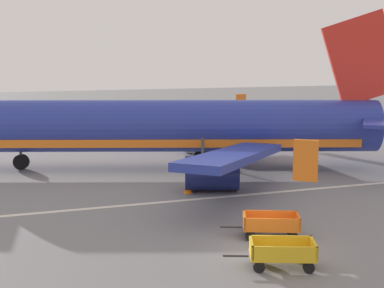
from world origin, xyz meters
The scene contains 8 objects.
ground_plane centered at (0.00, 0.00, 0.00)m, with size 220.00×220.00×0.00m, color slate.
apron_stripe centered at (0.00, 8.63, 0.01)m, with size 120.00×0.36×0.01m, color silver.
airplane centered at (1.81, 17.08, 3.05)m, with size 36.74×29.86×11.34m.
baggage_cart_nearest centered at (-0.33, -2.23, 0.60)m, with size 3.58×2.20×1.07m.
baggage_cart_second_in_row centered at (0.92, 1.19, 0.60)m, with size 3.57×2.24×1.07m.
traffic_cone_near_plane centered at (0.00, 10.20, 0.35)m, with size 0.54×0.54×0.70m, color orange.
traffic_cone_mid_apron centered at (0.83, 10.86, 0.32)m, with size 0.49×0.49×0.65m, color orange.
traffic_cone_by_carts centered at (2.46, 10.16, 0.32)m, with size 0.49×0.49×0.64m, color orange.
Camera 1 is at (-10.35, -20.66, 8.16)m, focal length 52.33 mm.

